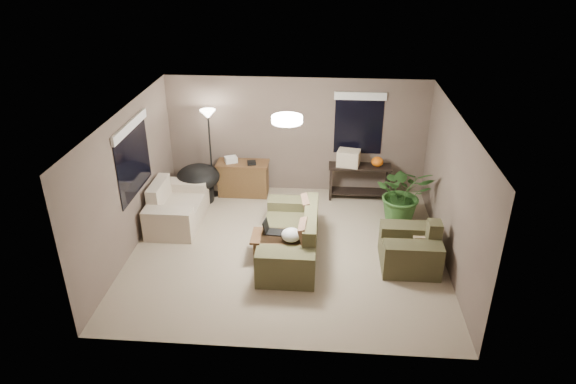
# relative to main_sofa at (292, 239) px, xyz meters

# --- Properties ---
(room_shell) EXTENTS (5.50, 5.50, 5.50)m
(room_shell) POSITION_rel_main_sofa_xyz_m (-0.10, 0.12, 0.96)
(room_shell) COLOR tan
(room_shell) RESTS_ON ground
(main_sofa) EXTENTS (0.95, 2.20, 0.85)m
(main_sofa) POSITION_rel_main_sofa_xyz_m (0.00, 0.00, 0.00)
(main_sofa) COLOR #4A482C
(main_sofa) RESTS_ON ground
(throw_pillows) EXTENTS (0.30, 1.37, 0.47)m
(throw_pillows) POSITION_rel_main_sofa_xyz_m (0.26, -0.00, 0.36)
(throw_pillows) COLOR #8C7251
(throw_pillows) RESTS_ON main_sofa
(loveseat) EXTENTS (0.90, 1.60, 0.85)m
(loveseat) POSITION_rel_main_sofa_xyz_m (-2.34, 0.94, 0.00)
(loveseat) COLOR beige
(loveseat) RESTS_ON ground
(armchair) EXTENTS (0.95, 1.00, 0.85)m
(armchair) POSITION_rel_main_sofa_xyz_m (2.03, -0.21, 0.00)
(armchair) COLOR #4A472C
(armchair) RESTS_ON ground
(coffee_table) EXTENTS (1.00, 0.55, 0.42)m
(coffee_table) POSITION_rel_main_sofa_xyz_m (-0.20, -0.12, 0.06)
(coffee_table) COLOR brown
(coffee_table) RESTS_ON ground
(laptop) EXTENTS (0.39, 0.26, 0.24)m
(laptop) POSITION_rel_main_sofa_xyz_m (-0.36, -0.02, 0.19)
(laptop) COLOR black
(laptop) RESTS_ON coffee_table
(plastic_bag) EXTENTS (0.38, 0.35, 0.24)m
(plastic_bag) POSITION_rel_main_sofa_xyz_m (0.00, -0.27, 0.24)
(plastic_bag) COLOR white
(plastic_bag) RESTS_ON coffee_table
(desk) EXTENTS (1.10, 0.50, 0.75)m
(desk) POSITION_rel_main_sofa_xyz_m (-1.21, 2.25, 0.08)
(desk) COLOR brown
(desk) RESTS_ON ground
(desk_papers) EXTENTS (0.72, 0.32, 0.12)m
(desk_papers) POSITION_rel_main_sofa_xyz_m (-1.37, 2.24, 0.51)
(desk_papers) COLOR silver
(desk_papers) RESTS_ON desk
(console_table) EXTENTS (1.30, 0.40, 0.75)m
(console_table) POSITION_rel_main_sofa_xyz_m (1.27, 2.26, 0.14)
(console_table) COLOR black
(console_table) RESTS_ON ground
(pumpkin) EXTENTS (0.27, 0.27, 0.21)m
(pumpkin) POSITION_rel_main_sofa_xyz_m (1.62, 2.26, 0.56)
(pumpkin) COLOR orange
(pumpkin) RESTS_ON console_table
(cardboard_box) EXTENTS (0.51, 0.42, 0.34)m
(cardboard_box) POSITION_rel_main_sofa_xyz_m (1.02, 2.26, 0.62)
(cardboard_box) COLOR beige
(cardboard_box) RESTS_ON console_table
(papasan_chair) EXTENTS (1.09, 1.09, 0.80)m
(papasan_chair) POSITION_rel_main_sofa_xyz_m (-2.10, 1.88, 0.17)
(papasan_chair) COLOR black
(papasan_chair) RESTS_ON ground
(floor_lamp) EXTENTS (0.32, 0.32, 1.91)m
(floor_lamp) POSITION_rel_main_sofa_xyz_m (-1.87, 2.18, 1.30)
(floor_lamp) COLOR black
(floor_lamp) RESTS_ON ground
(ceiling_fixture) EXTENTS (0.50, 0.50, 0.10)m
(ceiling_fixture) POSITION_rel_main_sofa_xyz_m (-0.10, 0.12, 2.15)
(ceiling_fixture) COLOR white
(ceiling_fixture) RESTS_ON room_shell
(houseplant) EXTENTS (1.08, 1.20, 0.93)m
(houseplant) POSITION_rel_main_sofa_xyz_m (2.07, 1.33, 0.17)
(houseplant) COLOR #2D5923
(houseplant) RESTS_ON ground
(cat_scratching_post) EXTENTS (0.32, 0.32, 0.50)m
(cat_scratching_post) POSITION_rel_main_sofa_xyz_m (2.18, -0.04, -0.08)
(cat_scratching_post) COLOR tan
(cat_scratching_post) RESTS_ON ground
(window_left) EXTENTS (0.05, 1.56, 1.33)m
(window_left) POSITION_rel_main_sofa_xyz_m (-2.82, 0.42, 1.49)
(window_left) COLOR black
(window_left) RESTS_ON room_shell
(window_back) EXTENTS (1.06, 0.05, 1.33)m
(window_back) POSITION_rel_main_sofa_xyz_m (1.20, 2.59, 1.49)
(window_back) COLOR black
(window_back) RESTS_ON room_shell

